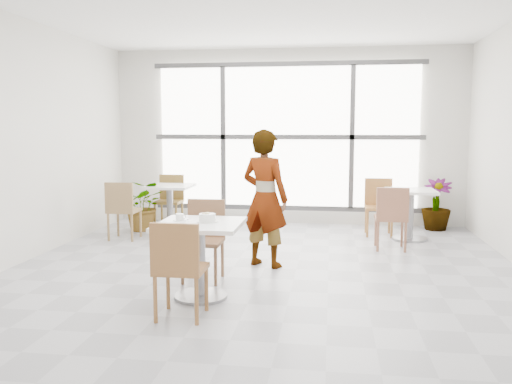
# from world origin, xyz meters

# --- Properties ---
(floor) EXTENTS (7.00, 7.00, 0.00)m
(floor) POSITION_xyz_m (0.00, 0.00, 0.00)
(floor) COLOR #9E9EA5
(floor) RESTS_ON ground
(wall_back) EXTENTS (6.00, 0.00, 6.00)m
(wall_back) POSITION_xyz_m (0.00, 3.50, 1.50)
(wall_back) COLOR silver
(wall_back) RESTS_ON ground
(wall_front) EXTENTS (6.00, 0.00, 6.00)m
(wall_front) POSITION_xyz_m (0.00, -3.50, 1.50)
(wall_front) COLOR silver
(wall_front) RESTS_ON ground
(wall_left) EXTENTS (0.00, 7.00, 7.00)m
(wall_left) POSITION_xyz_m (-3.00, 0.00, 1.50)
(wall_left) COLOR silver
(wall_left) RESTS_ON ground
(window) EXTENTS (4.60, 0.07, 2.52)m
(window) POSITION_xyz_m (0.00, 3.44, 1.50)
(window) COLOR white
(window) RESTS_ON ground
(main_table) EXTENTS (0.80, 0.80, 0.75)m
(main_table) POSITION_xyz_m (-0.48, -0.75, 0.52)
(main_table) COLOR white
(main_table) RESTS_ON ground
(chair_near) EXTENTS (0.42, 0.42, 0.87)m
(chair_near) POSITION_xyz_m (-0.52, -1.37, 0.50)
(chair_near) COLOR #966235
(chair_near) RESTS_ON ground
(chair_far) EXTENTS (0.42, 0.42, 0.87)m
(chair_far) POSITION_xyz_m (-0.60, -0.08, 0.50)
(chair_far) COLOR brown
(chair_far) RESTS_ON ground
(oatmeal_bowl) EXTENTS (0.21, 0.21, 0.09)m
(oatmeal_bowl) POSITION_xyz_m (-0.42, -0.72, 0.79)
(oatmeal_bowl) COLOR white
(oatmeal_bowl) RESTS_ON main_table
(coffee_cup) EXTENTS (0.16, 0.13, 0.07)m
(coffee_cup) POSITION_xyz_m (-0.70, -0.68, 0.78)
(coffee_cup) COLOR white
(coffee_cup) RESTS_ON main_table
(person) EXTENTS (0.71, 0.61, 1.64)m
(person) POSITION_xyz_m (-0.01, 0.55, 0.82)
(person) COLOR black
(person) RESTS_ON ground
(bg_table_left) EXTENTS (0.70, 0.70, 0.75)m
(bg_table_left) POSITION_xyz_m (-1.78, 2.45, 0.49)
(bg_table_left) COLOR silver
(bg_table_left) RESTS_ON ground
(bg_table_right) EXTENTS (0.70, 0.70, 0.75)m
(bg_table_right) POSITION_xyz_m (1.94, 2.36, 0.49)
(bg_table_right) COLOR white
(bg_table_right) RESTS_ON ground
(bg_chair_left_near) EXTENTS (0.42, 0.42, 0.87)m
(bg_chair_left_near) POSITION_xyz_m (-2.28, 1.72, 0.50)
(bg_chair_left_near) COLOR olive
(bg_chair_left_near) RESTS_ON ground
(bg_chair_left_far) EXTENTS (0.42, 0.42, 0.87)m
(bg_chair_left_far) POSITION_xyz_m (-1.91, 2.89, 0.50)
(bg_chair_left_far) COLOR olive
(bg_chair_left_far) RESTS_ON ground
(bg_chair_right_near) EXTENTS (0.42, 0.42, 0.87)m
(bg_chair_right_near) POSITION_xyz_m (1.58, 1.59, 0.50)
(bg_chair_right_near) COLOR #935D44
(bg_chair_right_near) RESTS_ON ground
(bg_chair_right_far) EXTENTS (0.42, 0.42, 0.87)m
(bg_chair_right_far) POSITION_xyz_m (1.50, 2.69, 0.50)
(bg_chair_right_far) COLOR #A46B36
(bg_chair_right_far) RESTS_ON ground
(plant_left) EXTENTS (0.75, 0.65, 0.82)m
(plant_left) POSITION_xyz_m (-2.23, 2.49, 0.41)
(plant_left) COLOR #618E4F
(plant_left) RESTS_ON ground
(plant_right) EXTENTS (0.59, 0.59, 0.84)m
(plant_right) POSITION_xyz_m (2.46, 3.20, 0.42)
(plant_right) COLOR #5A8B47
(plant_right) RESTS_ON ground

